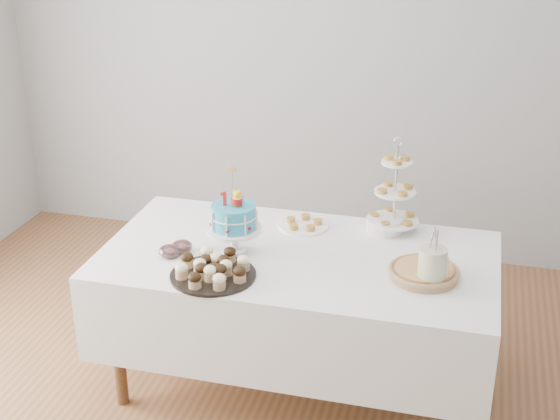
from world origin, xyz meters
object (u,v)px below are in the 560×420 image
(jam_bowl_b, at_px, (169,251))
(cupcake_tray, at_px, (213,268))
(plate_stack, at_px, (384,225))
(utensil_pitcher, at_px, (432,266))
(table, at_px, (298,294))
(birthday_cake, at_px, (234,230))
(jam_bowl_a, at_px, (182,247))
(pie, at_px, (424,272))
(tiered_stand, at_px, (395,192))
(pastry_plate, at_px, (304,224))

(jam_bowl_b, bearing_deg, cupcake_tray, -26.54)
(plate_stack, xyz_separation_m, utensil_pitcher, (0.28, -0.52, 0.06))
(table, height_order, utensil_pitcher, utensil_pitcher)
(birthday_cake, relative_size, plate_stack, 2.24)
(jam_bowl_a, bearing_deg, pie, 1.52)
(birthday_cake, bearing_deg, plate_stack, 30.59)
(tiered_stand, distance_m, utensil_pitcher, 0.61)
(birthday_cake, height_order, jam_bowl_b, birthday_cake)
(table, distance_m, pastry_plate, 0.40)
(pie, distance_m, utensil_pitcher, 0.10)
(birthday_cake, height_order, jam_bowl_a, birthday_cake)
(cupcake_tray, bearing_deg, jam_bowl_b, 153.46)
(pie, distance_m, plate_stack, 0.52)
(plate_stack, xyz_separation_m, jam_bowl_a, (-0.93, -0.49, -0.01))
(cupcake_tray, distance_m, pie, 0.97)
(table, bearing_deg, cupcake_tray, -135.10)
(table, height_order, birthday_cake, birthday_cake)
(tiered_stand, xyz_separation_m, jam_bowl_a, (-0.97, -0.52, -0.18))
(pie, bearing_deg, pastry_plate, 148.56)
(cupcake_tray, bearing_deg, pastry_plate, 66.08)
(birthday_cake, relative_size, pie, 1.29)
(birthday_cake, bearing_deg, pastry_plate, 52.92)
(tiered_stand, bearing_deg, jam_bowl_b, -150.11)
(birthday_cake, relative_size, jam_bowl_b, 4.03)
(table, distance_m, tiered_stand, 0.72)
(pastry_plate, bearing_deg, jam_bowl_b, -137.89)
(tiered_stand, xyz_separation_m, plate_stack, (-0.04, -0.03, -0.18))
(jam_bowl_b, bearing_deg, birthday_cake, 25.27)
(plate_stack, bearing_deg, jam_bowl_b, -150.19)
(table, relative_size, pastry_plate, 7.43)
(pastry_plate, bearing_deg, birthday_cake, -126.04)
(birthday_cake, bearing_deg, utensil_pitcher, -7.31)
(tiered_stand, distance_m, plate_stack, 0.18)
(jam_bowl_b, bearing_deg, utensil_pitcher, 1.38)
(jam_bowl_b, xyz_separation_m, utensil_pitcher, (1.25, 0.03, 0.07))
(table, distance_m, cupcake_tray, 0.53)
(table, relative_size, cupcake_tray, 4.81)
(table, relative_size, plate_stack, 10.21)
(pie, bearing_deg, jam_bowl_b, -175.48)
(birthday_cake, bearing_deg, cupcake_tray, -94.65)
(pie, xyz_separation_m, jam_bowl_a, (-1.17, -0.03, -0.00))
(cupcake_tray, relative_size, pastry_plate, 1.55)
(cupcake_tray, relative_size, tiered_stand, 0.78)
(pie, distance_m, jam_bowl_b, 1.21)
(table, relative_size, jam_bowl_a, 18.55)
(jam_bowl_a, relative_size, utensil_pitcher, 0.37)
(cupcake_tray, bearing_deg, table, 44.90)
(utensil_pitcher, bearing_deg, plate_stack, 131.27)
(table, bearing_deg, plate_stack, 44.55)
(birthday_cake, distance_m, pie, 0.93)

